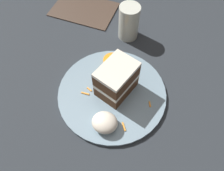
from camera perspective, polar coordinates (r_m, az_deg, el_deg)
ground_plane at (r=0.64m, az=0.55°, el=-4.62°), size 6.00×6.00×0.00m
dining_table at (r=0.62m, az=0.56°, el=-3.93°), size 1.33×1.15×0.03m
plate at (r=0.61m, az=-0.00°, el=-1.97°), size 0.30×0.30×0.01m
cake_slice at (r=0.57m, az=1.60°, el=1.43°), size 0.11×0.12×0.10m
cream_dollop at (r=0.55m, az=-2.33°, el=-9.52°), size 0.07×0.06×0.04m
orange_garnish at (r=0.67m, az=0.12°, el=6.65°), size 0.06×0.06×0.00m
carrot_shreds_scatter at (r=0.59m, az=-0.57°, el=-4.84°), size 0.19×0.10×0.00m
drinking_glass at (r=0.72m, az=4.37°, el=15.70°), size 0.07×0.07×0.11m
menu_card at (r=0.86m, az=-7.34°, el=19.14°), size 0.24×0.17×0.00m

